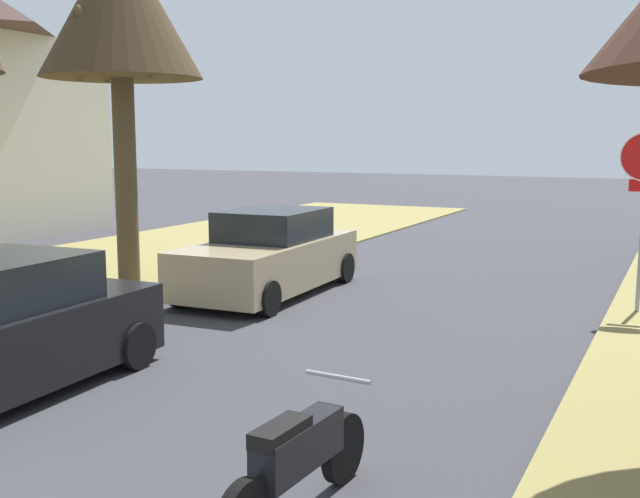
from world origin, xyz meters
TOP-DOWN VIEW (x-y plane):
  - street_tree_left_mid_b at (-5.37, 11.00)m, footprint 3.13×3.13m
  - parked_sedan_tan at (-2.33, 11.39)m, footprint 2.06×4.45m
  - parked_motorcycle at (2.18, 3.94)m, footprint 0.60×2.05m

SIDE VIEW (x-z plane):
  - parked_motorcycle at x=2.18m, z-range 0.00..0.97m
  - parked_sedan_tan at x=-2.33m, z-range -0.06..1.51m
  - street_tree_left_mid_b at x=-5.37m, z-range 1.96..8.80m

